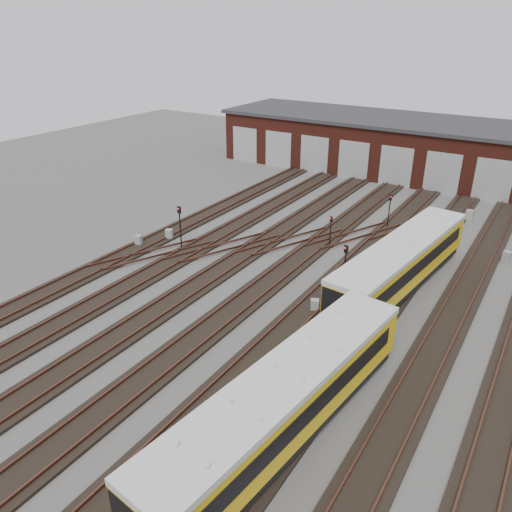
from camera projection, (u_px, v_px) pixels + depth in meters
The scene contains 13 objects.
ground at pixel (238, 340), 29.12m from camera, with size 120.00×120.00×0.00m, color #4C4946.
track_network at pixel (241, 332), 29.60m from camera, with size 30.40×70.00×0.33m.
maintenance_shed at pixel (430, 149), 58.23m from camera, with size 51.00×12.50×6.35m.
metro_train at pixel (285, 403), 21.41m from camera, with size 4.68×48.07×3.28m.
signal_mast_0 at pixel (180, 222), 39.63m from camera, with size 0.28×0.26×3.65m.
signal_mast_1 at pixel (331, 227), 40.33m from camera, with size 0.25×0.23×2.64m.
signal_mast_2 at pixel (389, 207), 43.80m from camera, with size 0.28×0.26×3.12m.
signal_mast_3 at pixel (345, 263), 33.27m from camera, with size 0.30×0.29×3.49m.
relay_cabinet_0 at pixel (139, 240), 41.02m from camera, with size 0.55×0.46×0.92m, color #96989B.
relay_cabinet_1 at pixel (169, 235), 42.14m from camera, with size 0.56×0.46×0.93m, color #96989B.
relay_cabinet_2 at pixel (315, 306), 31.75m from camera, with size 0.52×0.43×0.86m, color #96989B.
relay_cabinet_3 at pixel (469, 216), 46.06m from camera, with size 0.63×0.52×1.05m, color #96989B.
relay_cabinet_4 at pixel (507, 257), 38.14m from camera, with size 0.56×0.46×0.93m, color #96989B.
Camera 1 is at (13.86, -19.86, 16.92)m, focal length 35.00 mm.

